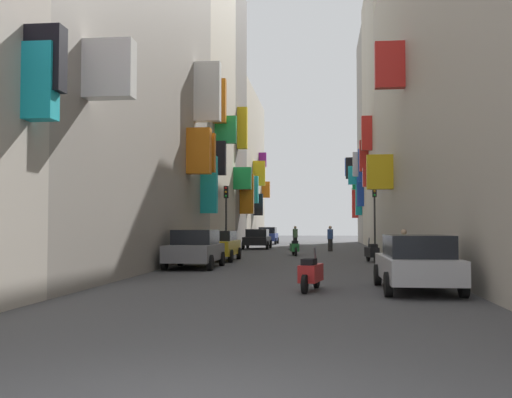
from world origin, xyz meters
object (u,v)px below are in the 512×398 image
at_px(pedestrian_near_right, 295,237).
at_px(traffic_light_near_corner, 226,207).
at_px(scooter_black, 372,252).
at_px(parked_car_grey, 195,248).
at_px(parked_car_black, 257,238).
at_px(pedestrian_near_left, 330,239).
at_px(parked_car_blue, 268,235).
at_px(scooter_green, 295,247).
at_px(parked_car_silver, 417,262).
at_px(parked_car_yellow, 218,245).
at_px(pedestrian_crossing, 404,251).
at_px(traffic_light_far_corner, 375,207).
at_px(scooter_red, 311,273).

distance_m(pedestrian_near_right, traffic_light_near_corner, 10.28).
bearing_deg(traffic_light_near_corner, pedestrian_near_right, 67.88).
bearing_deg(scooter_black, parked_car_grey, -147.60).
distance_m(parked_car_black, pedestrian_near_left, 6.61).
bearing_deg(pedestrian_near_left, parked_car_blue, 109.69).
height_order(parked_car_grey, parked_car_blue, parked_car_blue).
distance_m(parked_car_black, scooter_green, 10.50).
distance_m(scooter_black, traffic_light_near_corner, 11.52).
bearing_deg(parked_car_silver, parked_car_yellow, 119.89).
bearing_deg(pedestrian_near_right, traffic_light_near_corner, -112.12).
distance_m(scooter_black, pedestrian_near_left, 12.07).
bearing_deg(parked_car_grey, pedestrian_near_left, 71.30).
distance_m(parked_car_silver, pedestrian_near_right, 30.15).
relative_size(parked_car_yellow, scooter_green, 2.30).
distance_m(parked_car_yellow, scooter_black, 7.39).
xyz_separation_m(parked_car_grey, parked_car_yellow, (0.05, 5.10, -0.03)).
bearing_deg(parked_car_grey, traffic_light_near_corner, 93.35).
bearing_deg(pedestrian_crossing, parked_car_black, 108.99).
height_order(scooter_black, traffic_light_near_corner, traffic_light_near_corner).
xyz_separation_m(parked_car_blue, parked_car_yellow, (0.02, -27.21, -0.05)).
bearing_deg(traffic_light_far_corner, pedestrian_near_right, 128.94).
xyz_separation_m(parked_car_black, scooter_black, (7.11, -15.86, -0.29)).
xyz_separation_m(pedestrian_near_left, pedestrian_near_right, (-2.57, 5.21, -0.01)).
xyz_separation_m(parked_car_grey, traffic_light_far_corner, (8.44, 15.19, 2.12)).
relative_size(parked_car_silver, pedestrian_near_left, 2.54).
xyz_separation_m(parked_car_black, pedestrian_near_left, (5.32, -3.93, 0.09)).
relative_size(parked_car_grey, scooter_green, 2.25).
height_order(scooter_red, pedestrian_near_right, pedestrian_near_right).
xyz_separation_m(scooter_red, traffic_light_far_corner, (3.63, 23.35, 2.45)).
bearing_deg(parked_car_silver, traffic_light_far_corner, 87.81).
relative_size(parked_car_black, traffic_light_near_corner, 0.98).
bearing_deg(parked_car_yellow, pedestrian_near_right, 79.79).
relative_size(parked_car_yellow, pedestrian_crossing, 2.63).
distance_m(scooter_red, traffic_light_near_corner, 21.52).
bearing_deg(pedestrian_near_right, pedestrian_crossing, -78.16).
distance_m(parked_car_grey, parked_car_black, 20.58).
bearing_deg(scooter_green, parked_car_yellow, -122.44).
relative_size(parked_car_silver, pedestrian_near_right, 2.56).
bearing_deg(pedestrian_near_right, scooter_red, -86.66).
xyz_separation_m(parked_car_yellow, parked_car_black, (0.27, 15.47, -0.01)).
bearing_deg(parked_car_yellow, parked_car_silver, -60.11).
bearing_deg(traffic_light_far_corner, scooter_black, -95.57).
xyz_separation_m(parked_car_blue, parked_car_black, (0.29, -11.74, -0.05)).
distance_m(parked_car_grey, parked_car_yellow, 5.10).
distance_m(pedestrian_crossing, traffic_light_near_corner, 16.94).
xyz_separation_m(parked_car_grey, scooter_green, (3.53, 10.58, -0.33)).
relative_size(scooter_red, pedestrian_near_right, 1.16).
relative_size(parked_car_yellow, parked_car_black, 1.03).
distance_m(parked_car_blue, parked_car_yellow, 27.21).
bearing_deg(parked_car_blue, parked_car_silver, -79.41).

